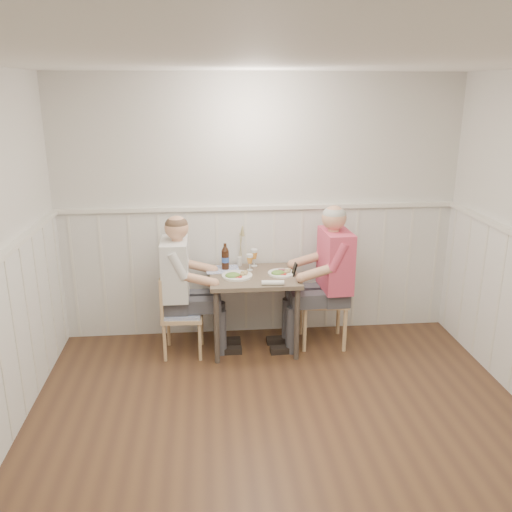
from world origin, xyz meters
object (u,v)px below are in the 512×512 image
at_px(beer_bottle, 225,258).
at_px(chair_right, 329,294).
at_px(chair_left, 177,311).
at_px(dining_table, 254,285).
at_px(man_in_pink, 330,288).
at_px(grass_vase, 239,247).
at_px(diner_cream, 181,296).

bearing_deg(beer_bottle, chair_right, -9.35).
relative_size(chair_right, chair_left, 1.19).
bearing_deg(dining_table, man_in_pink, -2.96).
height_order(chair_left, man_in_pink, man_in_pink).
relative_size(chair_left, grass_vase, 1.87).
height_order(dining_table, grass_vase, grass_vase).
bearing_deg(grass_vase, man_in_pink, -21.33).
distance_m(diner_cream, grass_vase, 0.76).
relative_size(beer_bottle, grass_vase, 0.61).
xyz_separation_m(dining_table, man_in_pink, (0.73, -0.04, -0.04)).
bearing_deg(beer_bottle, dining_table, -35.11).
xyz_separation_m(dining_table, chair_left, (-0.73, -0.07, -0.21)).
bearing_deg(diner_cream, beer_bottle, 26.19).
bearing_deg(chair_right, beer_bottle, 170.65).
distance_m(dining_table, chair_right, 0.75).
relative_size(man_in_pink, beer_bottle, 5.44).
height_order(dining_table, chair_left, chair_left).
xyz_separation_m(chair_right, beer_bottle, (-1.01, 0.17, 0.35)).
xyz_separation_m(chair_right, grass_vase, (-0.86, 0.27, 0.42)).
bearing_deg(grass_vase, chair_left, -149.66).
distance_m(diner_cream, beer_bottle, 0.57).
relative_size(dining_table, beer_bottle, 3.18).
xyz_separation_m(man_in_pink, diner_cream, (-1.43, 0.01, -0.03)).
xyz_separation_m(dining_table, chair_right, (0.74, 0.02, -0.12)).
bearing_deg(chair_left, diner_cream, 47.25).
relative_size(man_in_pink, grass_vase, 3.34).
relative_size(chair_left, man_in_pink, 0.56).
bearing_deg(chair_right, chair_left, -176.62).
height_order(dining_table, man_in_pink, man_in_pink).
height_order(chair_right, diner_cream, diner_cream).
xyz_separation_m(chair_left, diner_cream, (0.04, 0.04, 0.14)).
distance_m(chair_right, diner_cream, 1.44).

